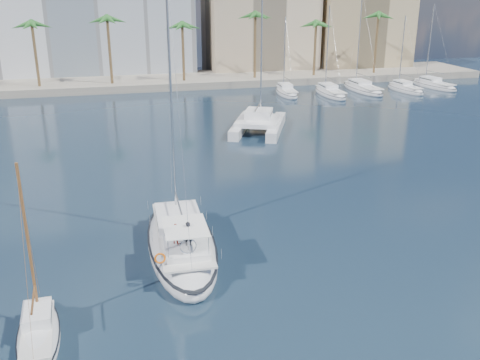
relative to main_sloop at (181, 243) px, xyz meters
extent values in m
plane|color=black|center=(3.45, 1.27, -0.57)|extent=(160.00, 160.00, 0.00)
cube|color=gray|center=(3.45, 62.27, 0.03)|extent=(120.00, 14.00, 1.20)
cube|color=tan|center=(25.45, 71.27, 9.43)|extent=(20.00, 14.00, 20.00)
cube|color=tan|center=(45.45, 69.27, 8.43)|extent=(18.00, 12.00, 18.00)
cylinder|color=brown|center=(3.45, 58.27, 4.68)|extent=(0.44, 0.44, 10.50)
sphere|color=#286525|center=(3.45, 58.27, 9.93)|extent=(3.60, 3.60, 3.60)
cylinder|color=brown|center=(37.45, 58.27, 4.68)|extent=(0.44, 0.44, 10.50)
sphere|color=#286525|center=(37.45, 58.27, 9.93)|extent=(3.60, 3.60, 3.60)
ellipsoid|color=silver|center=(0.00, 0.00, -0.17)|extent=(4.58, 13.23, 2.72)
ellipsoid|color=black|center=(0.00, 0.00, 0.22)|extent=(4.63, 13.36, 0.18)
cube|color=silver|center=(-0.01, -0.25, 0.86)|extent=(3.28, 9.92, 0.12)
cube|color=white|center=(0.04, 1.26, 1.22)|extent=(2.94, 4.37, 0.60)
cube|color=black|center=(0.04, 1.26, 1.24)|extent=(2.95, 3.87, 0.14)
cylinder|color=#B7BABF|center=(0.09, 2.77, 9.52)|extent=(0.15, 0.15, 17.19)
cylinder|color=#B7BABF|center=(0.01, 0.13, 2.42)|extent=(0.28, 5.29, 0.11)
cube|color=white|center=(-0.09, -2.77, 1.10)|extent=(2.59, 3.35, 0.36)
cube|color=white|center=(-0.09, -2.90, 2.47)|extent=(2.59, 3.35, 0.04)
torus|color=silver|center=(-0.13, -4.03, 1.77)|extent=(0.96, 0.09, 0.96)
torus|color=#DB5B0B|center=(-1.75, -4.48, 1.47)|extent=(0.64, 0.22, 0.64)
imported|color=black|center=(0.05, -2.94, 2.03)|extent=(0.61, 0.48, 1.50)
imported|color=maroon|center=(-0.61, -2.48, 1.90)|extent=(0.76, 0.75, 1.23)
ellipsoid|color=silver|center=(-7.92, -7.63, -0.35)|extent=(2.28, 6.37, 1.47)
ellipsoid|color=black|center=(-7.92, -7.63, -0.14)|extent=(2.30, 6.43, 0.18)
cube|color=silver|center=(-7.92, -7.75, 0.21)|extent=(1.63, 4.77, 0.12)
cube|color=white|center=(-7.95, -7.03, 0.57)|extent=(1.43, 2.11, 0.60)
cube|color=black|center=(-7.95, -7.03, 0.59)|extent=(1.44, 1.87, 0.14)
cylinder|color=brown|center=(-7.99, -6.30, 4.14)|extent=(0.15, 0.15, 7.76)
cylinder|color=brown|center=(-7.93, -7.57, 1.77)|extent=(0.24, 2.54, 0.11)
cube|color=silver|center=(11.25, 28.89, -0.02)|extent=(5.40, 10.25, 1.10)
cube|color=silver|center=(15.04, 27.23, -0.02)|extent=(5.40, 10.25, 1.10)
cube|color=white|center=(12.93, 27.57, 0.73)|extent=(6.70, 7.28, 0.50)
cube|color=white|center=(13.14, 28.06, 1.43)|extent=(3.98, 4.11, 1.00)
cube|color=black|center=(13.14, 28.06, 1.48)|extent=(3.82, 3.73, 0.18)
cylinder|color=#B7BABF|center=(13.79, 29.52, 8.05)|extent=(0.18, 0.18, 14.23)
ellipsoid|color=silver|center=(1.20, 4.32, -0.27)|extent=(0.25, 0.47, 0.22)
sphere|color=silver|center=(1.20, 4.54, -0.25)|extent=(0.12, 0.12, 0.12)
cube|color=gray|center=(0.87, 4.32, -0.24)|extent=(0.54, 0.20, 0.13)
cube|color=gray|center=(1.54, 4.32, -0.24)|extent=(0.54, 0.20, 0.13)
camera|label=1|loc=(-3.80, -30.64, 15.43)|focal=40.00mm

